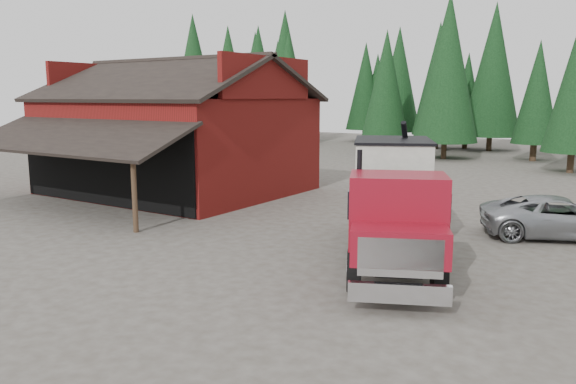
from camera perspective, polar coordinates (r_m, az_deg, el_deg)
The scene contains 7 objects.
ground at distance 16.93m, azimuth -7.73°, elevation -7.94°, with size 120.00×120.00×0.00m, color #484238.
red_barn at distance 30.99m, azimuth -11.29°, elevation 5.01°, with size 12.80×13.63×7.18m.
conifer_backdrop at distance 55.42m, azimuth 22.00°, elevation 3.66°, with size 76.00×16.00×16.00m, color black, non-canonical shape.
near_pine_a at distance 51.76m, azimuth -6.05°, elevation 11.02°, with size 4.40×4.40×11.40m.
near_pine_d at distance 48.48m, azimuth 15.91°, elevation 11.99°, with size 5.28×5.28×13.40m.
feed_truck at distance 17.76m, azimuth 10.68°, elevation -0.53°, with size 6.27×9.67×4.29m.
silver_car at distance 22.73m, azimuth 25.88°, elevation -2.33°, with size 2.52×5.46×1.52m, color #9EA0A5.
Camera 1 is at (10.64, -12.16, 5.08)m, focal length 35.00 mm.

